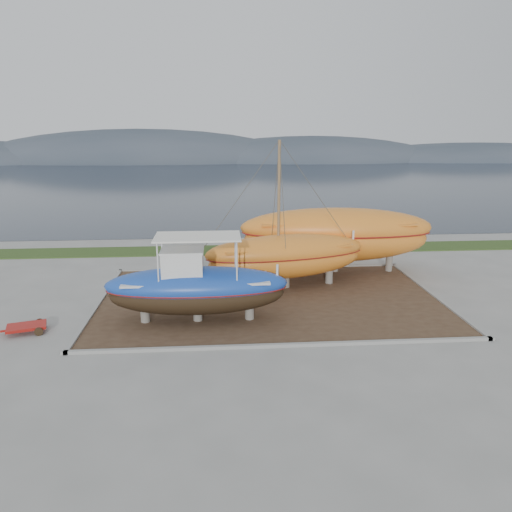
{
  "coord_description": "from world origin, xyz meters",
  "views": [
    {
      "loc": [
        -2.73,
        -21.59,
        9.05
      ],
      "look_at": [
        -0.75,
        4.0,
        2.47
      ],
      "focal_mm": 35.0,
      "sensor_mm": 36.0,
      "label": 1
    }
  ],
  "objects_px": {
    "blue_caique": "(197,279)",
    "orange_bare_hull": "(336,241)",
    "white_dinghy": "(169,279)",
    "orange_sailboat": "(287,216)",
    "red_trailer": "(27,329)"
  },
  "relations": [
    {
      "from": "red_trailer",
      "to": "white_dinghy",
      "type": "bearing_deg",
      "value": 26.46
    },
    {
      "from": "orange_sailboat",
      "to": "white_dinghy",
      "type": "bearing_deg",
      "value": 168.31
    },
    {
      "from": "blue_caique",
      "to": "orange_bare_hull",
      "type": "distance_m",
      "value": 11.66
    },
    {
      "from": "white_dinghy",
      "to": "blue_caique",
      "type": "bearing_deg",
      "value": -91.42
    },
    {
      "from": "orange_bare_hull",
      "to": "red_trailer",
      "type": "height_order",
      "value": "orange_bare_hull"
    },
    {
      "from": "orange_bare_hull",
      "to": "white_dinghy",
      "type": "bearing_deg",
      "value": -160.06
    },
    {
      "from": "blue_caique",
      "to": "orange_bare_hull",
      "type": "bearing_deg",
      "value": 42.83
    },
    {
      "from": "orange_sailboat",
      "to": "orange_bare_hull",
      "type": "height_order",
      "value": "orange_sailboat"
    },
    {
      "from": "blue_caique",
      "to": "orange_sailboat",
      "type": "xyz_separation_m",
      "value": [
        4.93,
        4.83,
        2.11
      ]
    },
    {
      "from": "blue_caique",
      "to": "orange_bare_hull",
      "type": "relative_size",
      "value": 0.71
    },
    {
      "from": "white_dinghy",
      "to": "orange_bare_hull",
      "type": "bearing_deg",
      "value": -5.0
    },
    {
      "from": "orange_sailboat",
      "to": "orange_bare_hull",
      "type": "distance_m",
      "value": 5.25
    },
    {
      "from": "blue_caique",
      "to": "orange_bare_hull",
      "type": "xyz_separation_m",
      "value": [
        8.56,
        7.92,
        -0.08
      ]
    },
    {
      "from": "orange_bare_hull",
      "to": "blue_caique",
      "type": "bearing_deg",
      "value": -134.0
    },
    {
      "from": "blue_caique",
      "to": "white_dinghy",
      "type": "xyz_separation_m",
      "value": [
        -1.78,
        4.81,
        -1.45
      ]
    }
  ]
}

